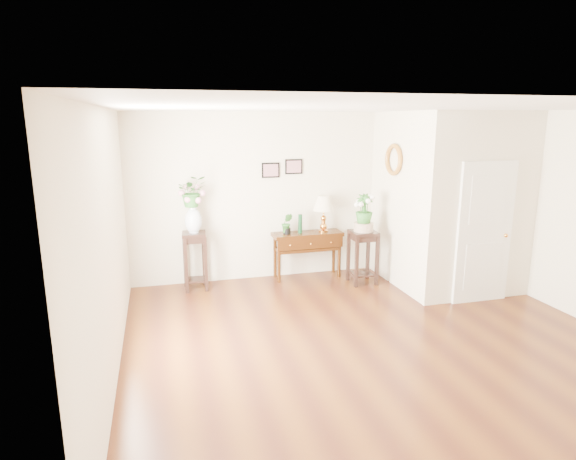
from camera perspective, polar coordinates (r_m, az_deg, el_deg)
name	(u,v)px	position (r m, az deg, el deg)	size (l,w,h in m)	color
floor	(372,339)	(6.24, 9.95, -12.57)	(6.00, 5.50, 0.02)	#572C10
ceiling	(382,108)	(5.65, 11.08, 14.04)	(6.00, 5.50, 0.02)	white
wall_back	(307,195)	(8.30, 2.31, 4.13)	(6.00, 0.02, 2.80)	silver
wall_front	(562,321)	(3.62, 29.73, -9.34)	(6.00, 0.02, 2.80)	silver
wall_left	(108,247)	(5.26, -20.52, -1.85)	(0.02, 5.50, 2.80)	silver
partition	(447,199)	(8.33, 18.33, 3.52)	(1.80, 1.95, 2.80)	silver
door	(484,233)	(7.60, 22.25, -0.34)	(0.90, 0.05, 2.10)	white
art_print_left	(271,170)	(8.06, -2.07, 7.09)	(0.30, 0.02, 0.25)	black
art_print_right	(294,167)	(8.15, 0.69, 7.52)	(0.30, 0.02, 0.25)	black
wall_ornament	(393,160)	(7.89, 12.39, 8.14)	(0.51, 0.51, 0.07)	#AA7E2B
console_table	(307,255)	(8.29, 2.29, -2.98)	(1.19, 0.40, 0.80)	#3C1B05
table_lamp	(324,212)	(8.20, 4.25, 2.20)	(0.36, 0.36, 0.63)	orange
green_vase	(300,223)	(8.11, 1.45, 0.81)	(0.07, 0.07, 0.32)	#0E381B
potted_plant	(287,224)	(8.05, -0.12, 0.70)	(0.18, 0.15, 0.33)	#2D7028
plant_stand_a	(195,261)	(7.83, -10.95, -3.63)	(0.36, 0.36, 0.94)	black
porcelain_vase	(193,218)	(7.67, -11.17, 1.35)	(0.27, 0.27, 0.46)	silver
lily_arrangement	(192,192)	(7.60, -11.31, 4.45)	(0.44, 0.38, 0.49)	#2D7028
plant_stand_b	(362,257)	(8.09, 8.82, -3.20)	(0.42, 0.42, 0.89)	black
ceramic_bowl	(364,226)	(7.96, 8.95, 0.43)	(0.32, 0.32, 0.14)	beige
narcissus	(364,209)	(7.90, 9.02, 2.45)	(0.28, 0.28, 0.49)	#2D7028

